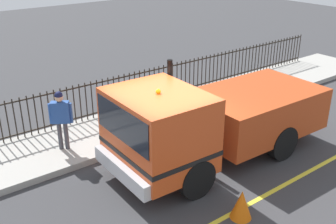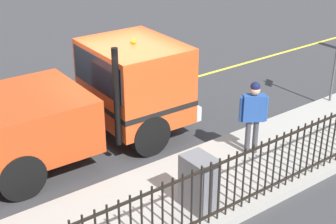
{
  "view_description": "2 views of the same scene",
  "coord_description": "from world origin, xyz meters",
  "px_view_note": "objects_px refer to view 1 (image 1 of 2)",
  "views": [
    {
      "loc": [
        -7.0,
        5.37,
        5.55
      ],
      "look_at": [
        1.46,
        -1.1,
        0.89
      ],
      "focal_mm": 43.04,
      "sensor_mm": 36.0,
      "label": 1
    },
    {
      "loc": [
        9.29,
        -5.7,
        5.78
      ],
      "look_at": [
        1.81,
        -0.08,
        1.41
      ],
      "focal_mm": 54.42,
      "sensor_mm": 36.0,
      "label": 2
    }
  ],
  "objects_px": {
    "worker_standing": "(61,114)",
    "utility_cabinet": "(118,103)",
    "work_truck": "(206,119)",
    "traffic_cone": "(241,204)"
  },
  "relations": [
    {
      "from": "worker_standing",
      "to": "utility_cabinet",
      "type": "bearing_deg",
      "value": 54.03
    },
    {
      "from": "worker_standing",
      "to": "work_truck",
      "type": "bearing_deg",
      "value": -10.72
    },
    {
      "from": "worker_standing",
      "to": "utility_cabinet",
      "type": "xyz_separation_m",
      "value": [
        0.87,
        -2.24,
        -0.51
      ]
    },
    {
      "from": "work_truck",
      "to": "worker_standing",
      "type": "relative_size",
      "value": 3.76
    },
    {
      "from": "utility_cabinet",
      "to": "traffic_cone",
      "type": "relative_size",
      "value": 1.56
    },
    {
      "from": "worker_standing",
      "to": "traffic_cone",
      "type": "relative_size",
      "value": 2.51
    },
    {
      "from": "work_truck",
      "to": "utility_cabinet",
      "type": "xyz_separation_m",
      "value": [
        3.52,
        0.55,
        -0.55
      ]
    },
    {
      "from": "utility_cabinet",
      "to": "traffic_cone",
      "type": "xyz_separation_m",
      "value": [
        -5.72,
        0.4,
        -0.37
      ]
    },
    {
      "from": "work_truck",
      "to": "traffic_cone",
      "type": "xyz_separation_m",
      "value": [
        -2.2,
        0.94,
        -0.92
      ]
    },
    {
      "from": "work_truck",
      "to": "worker_standing",
      "type": "xyz_separation_m",
      "value": [
        2.65,
        2.79,
        -0.04
      ]
    }
  ]
}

